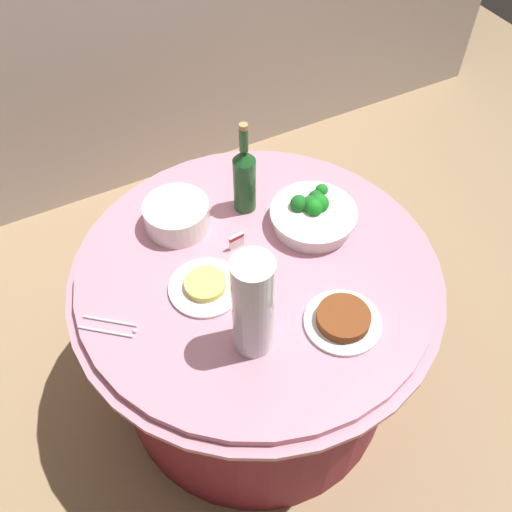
# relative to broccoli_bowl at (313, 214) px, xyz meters

# --- Properties ---
(ground_plane) EXTENTS (6.00, 6.00, 0.00)m
(ground_plane) POSITION_rel_broccoli_bowl_xyz_m (-0.25, -0.08, -0.78)
(ground_plane) COLOR #9E7F5B
(buffet_table) EXTENTS (1.16, 1.16, 0.74)m
(buffet_table) POSITION_rel_broccoli_bowl_xyz_m (-0.25, -0.08, -0.41)
(buffet_table) COLOR maroon
(buffet_table) RESTS_ON ground_plane
(broccoli_bowl) EXTENTS (0.28, 0.28, 0.11)m
(broccoli_bowl) POSITION_rel_broccoli_bowl_xyz_m (0.00, 0.00, 0.00)
(broccoli_bowl) COLOR white
(broccoli_bowl) RESTS_ON buffet_table
(plate_stack) EXTENTS (0.21, 0.21, 0.09)m
(plate_stack) POSITION_rel_broccoli_bowl_xyz_m (-0.39, 0.19, 0.00)
(plate_stack) COLOR white
(plate_stack) RESTS_ON buffet_table
(wine_bottle) EXTENTS (0.07, 0.07, 0.34)m
(wine_bottle) POSITION_rel_broccoli_bowl_xyz_m (-0.16, 0.17, 0.09)
(wine_bottle) COLOR #1C5020
(wine_bottle) RESTS_ON buffet_table
(decorative_fruit_vase) EXTENTS (0.11, 0.11, 0.34)m
(decorative_fruit_vase) POSITION_rel_broccoli_bowl_xyz_m (-0.37, -0.31, 0.12)
(decorative_fruit_vase) COLOR silver
(decorative_fruit_vase) RESTS_ON buffet_table
(serving_tongs) EXTENTS (0.15, 0.13, 0.01)m
(serving_tongs) POSITION_rel_broccoli_bowl_xyz_m (-0.71, -0.09, -0.04)
(serving_tongs) COLOR silver
(serving_tongs) RESTS_ON buffet_table
(food_plate_stir_fry) EXTENTS (0.22, 0.22, 0.04)m
(food_plate_stir_fry) POSITION_rel_broccoli_bowl_xyz_m (-0.12, -0.37, -0.02)
(food_plate_stir_fry) COLOR white
(food_plate_stir_fry) RESTS_ON buffet_table
(food_plate_noodles) EXTENTS (0.22, 0.22, 0.03)m
(food_plate_noodles) POSITION_rel_broccoli_bowl_xyz_m (-0.42, -0.08, -0.03)
(food_plate_noodles) COLOR white
(food_plate_noodles) RESTS_ON buffet_table
(label_placard_front) EXTENTS (0.05, 0.01, 0.05)m
(label_placard_front) POSITION_rel_broccoli_bowl_xyz_m (-0.26, 0.02, -0.01)
(label_placard_front) COLOR white
(label_placard_front) RESTS_ON buffet_table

